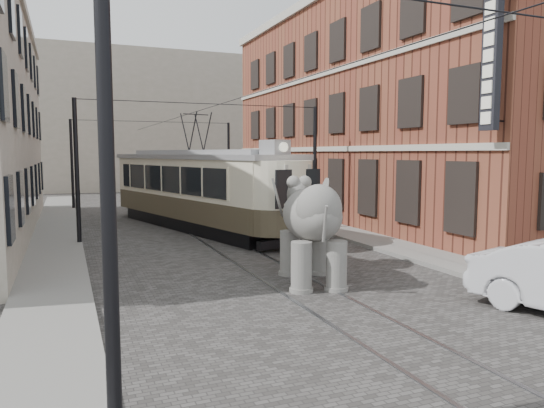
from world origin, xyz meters
name	(u,v)px	position (x,y,z in m)	size (l,w,h in m)	color
ground	(258,263)	(0.00, 0.00, 0.00)	(120.00, 120.00, 0.00)	#494543
tram_rails	(258,263)	(0.00, 0.00, 0.01)	(1.54, 80.00, 0.02)	slate
sidewalk_right	(403,249)	(6.00, 0.00, 0.07)	(2.00, 60.00, 0.15)	slate
sidewalk_left	(53,279)	(-6.50, 0.00, 0.07)	(2.00, 60.00, 0.15)	slate
brick_building	(381,114)	(11.00, 9.00, 6.00)	(8.00, 26.00, 12.00)	brown
distant_block	(125,122)	(0.00, 40.00, 7.00)	(28.00, 10.00, 14.00)	gray
catenary	(212,171)	(-0.20, 5.00, 3.00)	(11.00, 30.20, 6.00)	black
tram	(197,172)	(0.03, 8.77, 2.87)	(2.98, 14.46, 5.74)	beige
elephant	(312,230)	(0.55, -2.98, 1.54)	(2.78, 5.04, 3.09)	slate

